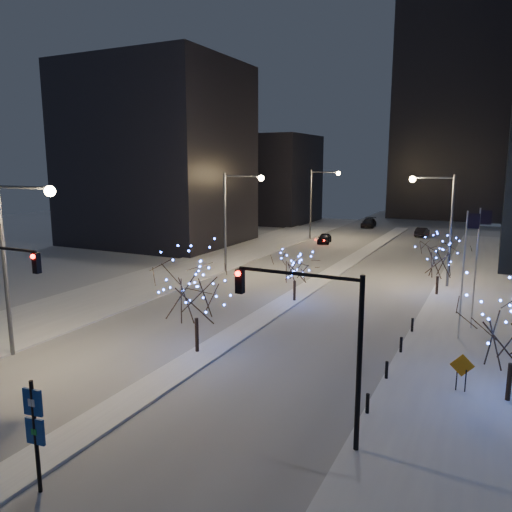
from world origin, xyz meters
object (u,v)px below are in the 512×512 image
Objects in this scene: street_lamp_east at (441,215)px; holiday_tree_median_near at (196,286)px; street_lamp_w_mid at (234,209)px; wayfinding_sign at (35,425)px; traffic_signal_east at (320,329)px; holiday_tree_plaza_far at (439,258)px; car_near at (324,238)px; construction_sign at (462,369)px; car_far at (369,223)px; street_lamp_w_near at (16,246)px; holiday_tree_median_far at (295,267)px; street_lamp_w_far at (318,195)px; car_mid at (422,232)px.

holiday_tree_median_near is (-10.58, -23.10, -2.39)m from street_lamp_east.
wayfinding_sign is at bearing -72.40° from street_lamp_w_mid.
traffic_signal_east reaches higher than holiday_tree_plaza_far.
car_near is (-16.94, 19.21, -5.77)m from street_lamp_east.
car_far is at bearing 96.86° from construction_sign.
street_lamp_east reaches higher than holiday_tree_plaza_far.
street_lamp_east is 5.32× the size of construction_sign.
street_lamp_w_mid is at bearing -100.02° from car_far.
traffic_signal_east reaches higher than wayfinding_sign.
traffic_signal_east is (17.88, -1.00, -1.74)m from street_lamp_w_near.
traffic_signal_east reaches higher than holiday_tree_median_far.
traffic_signal_east is 1.68× the size of holiday_tree_median_far.
street_lamp_w_far is at bearing 106.26° from holiday_tree_median_far.
street_lamp_east is at bearing -49.15° from street_lamp_w_far.
holiday_tree_plaza_far is at bearing -52.55° from street_lamp_w_far.
holiday_tree_median_near reaches higher than wayfinding_sign.
street_lamp_east is at bearing 69.56° from wayfinding_sign.
car_far is at bearing 85.47° from street_lamp_w_mid.
holiday_tree_median_near is 14.53m from construction_sign.
holiday_tree_plaza_far reaches higher than wayfinding_sign.
street_lamp_east is at bearing 47.24° from holiday_tree_median_far.
car_far is 0.86× the size of holiday_tree_median_near.
holiday_tree_median_near is 1.54× the size of wayfinding_sign.
street_lamp_w_near is 2.49× the size of car_near.
car_near is at bearing 105.98° from construction_sign.
construction_sign is (14.21, 1.22, -2.78)m from holiday_tree_median_near.
car_far is 75.77m from wayfinding_sign.
traffic_signal_east is 1.74× the size of car_near.
car_far is at bearing 110.60° from holiday_tree_plaza_far.
holiday_tree_plaza_far reaches higher than car_near.
car_far is at bearing 94.65° from holiday_tree_median_near.
street_lamp_east is 2.49× the size of car_near.
holiday_tree_median_far is at bearing 85.51° from holiday_tree_median_near.
holiday_tree_plaza_far is at bearing 34.94° from holiday_tree_median_far.
wayfinding_sign is (8.38, -55.21, 1.79)m from car_near.
holiday_tree_plaza_far is (1.56, 25.63, -1.57)m from traffic_signal_east.
street_lamp_w_mid is 42.93m from car_far.
street_lamp_w_mid reaches higher than car_far.
street_lamp_w_near is 1.61× the size of holiday_tree_median_near.
street_lamp_w_mid reaches higher than holiday_tree_plaza_far.
holiday_tree_plaza_far is at bearing 86.52° from traffic_signal_east.
holiday_tree_median_near is (8.44, 4.90, -2.44)m from street_lamp_w_near.
holiday_tree_plaza_far reaches higher than car_mid.
holiday_tree_median_near is (8.44, -45.10, -2.44)m from street_lamp_w_far.
street_lamp_w_far is (0.00, 50.00, 0.00)m from street_lamp_w_near.
street_lamp_east reaches higher than car_near.
wayfinding_sign reaches higher than construction_sign.
street_lamp_w_far is at bearing 40.34° from car_mid.
street_lamp_w_near is 1.87× the size of car_far.
car_mid is 1.04× the size of wayfinding_sign.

